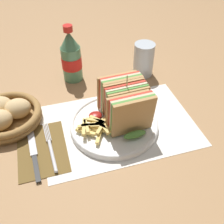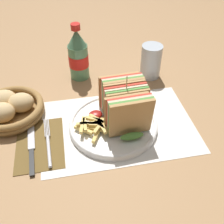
# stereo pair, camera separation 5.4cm
# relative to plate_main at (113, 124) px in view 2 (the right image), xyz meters

# --- Properties ---
(ground_plane) EXTENTS (4.00, 4.00, 0.00)m
(ground_plane) POSITION_rel_plate_main_xyz_m (0.03, 0.02, -0.01)
(ground_plane) COLOR #9E754C
(placemat) EXTENTS (0.44, 0.29, 0.00)m
(placemat) POSITION_rel_plate_main_xyz_m (0.01, 0.00, -0.01)
(placemat) COLOR silver
(placemat) RESTS_ON ground_plane
(plate_main) EXTENTS (0.25, 0.25, 0.02)m
(plate_main) POSITION_rel_plate_main_xyz_m (0.00, 0.00, 0.00)
(plate_main) COLOR white
(plate_main) RESTS_ON ground_plane
(club_sandwich) EXTENTS (0.12, 0.17, 0.15)m
(club_sandwich) POSITION_rel_plate_main_xyz_m (0.03, 0.00, 0.07)
(club_sandwich) COLOR tan
(club_sandwich) RESTS_ON plate_main
(fries_pile) EXTENTS (0.10, 0.10, 0.02)m
(fries_pile) POSITION_rel_plate_main_xyz_m (-0.06, -0.01, 0.02)
(fries_pile) COLOR #E5C166
(fries_pile) RESTS_ON plate_main
(ketchup_blob) EXTENTS (0.04, 0.03, 0.01)m
(ketchup_blob) POSITION_rel_plate_main_xyz_m (-0.05, 0.03, 0.02)
(ketchup_blob) COLOR maroon
(ketchup_blob) RESTS_ON plate_main
(napkin) EXTENTS (0.13, 0.19, 0.00)m
(napkin) POSITION_rel_plate_main_xyz_m (-0.21, -0.03, -0.01)
(napkin) COLOR brown
(napkin) RESTS_ON ground_plane
(fork) EXTENTS (0.02, 0.18, 0.01)m
(fork) POSITION_rel_plate_main_xyz_m (-0.18, -0.04, -0.00)
(fork) COLOR silver
(fork) RESTS_ON napkin
(knife) EXTENTS (0.03, 0.21, 0.00)m
(knife) POSITION_rel_plate_main_xyz_m (-0.23, -0.03, -0.00)
(knife) COLOR black
(knife) RESTS_ON napkin
(coke_bottle_near) EXTENTS (0.07, 0.07, 0.20)m
(coke_bottle_near) POSITION_rel_plate_main_xyz_m (-0.07, 0.27, 0.07)
(coke_bottle_near) COLOR #4C7F5B
(coke_bottle_near) RESTS_ON ground_plane
(glass_near) EXTENTS (0.07, 0.07, 0.12)m
(glass_near) POSITION_rel_plate_main_xyz_m (0.18, 0.23, 0.04)
(glass_near) COLOR silver
(glass_near) RESTS_ON ground_plane
(bread_basket) EXTENTS (0.20, 0.20, 0.07)m
(bread_basket) POSITION_rel_plate_main_xyz_m (-0.29, 0.11, 0.02)
(bread_basket) COLOR olive
(bread_basket) RESTS_ON ground_plane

